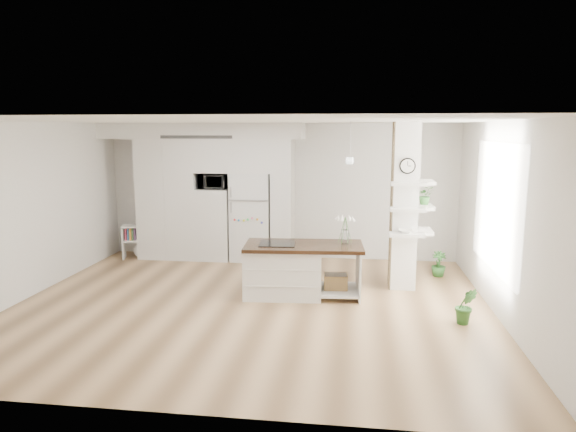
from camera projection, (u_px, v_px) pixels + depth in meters
The scene contains 14 objects.
floor at pixel (251, 305), 7.63m from camera, with size 7.00×6.00×0.01m, color tan.
room at pixel (250, 181), 7.32m from camera, with size 7.04×6.04×2.72m.
cabinet_wall at pixel (206, 184), 10.18m from camera, with size 4.00×0.71×2.70m.
refrigerator at pixel (252, 216), 10.18m from camera, with size 0.78×0.69×1.75m.
column at pixel (410, 207), 8.21m from camera, with size 0.69×0.90×2.70m.
window at pixel (496, 207), 7.23m from camera, with size 2.40×2.40×0.00m, color white.
pendant_light at pixel (370, 163), 7.21m from camera, with size 0.12×0.12×0.10m, color white.
kitchen_island at pixel (291, 268), 8.03m from camera, with size 1.88×0.99×1.39m.
bookshelf at pixel (139, 243), 10.40m from camera, with size 0.64×0.47×0.68m.
floor_plant_a at pixel (466, 306), 6.84m from camera, with size 0.28×0.23×0.51m, color #2F692A.
floor_plant_b at pixel (439, 264), 9.10m from camera, with size 0.25×0.25×0.45m, color #2F692A.
microwave at pixel (213, 181), 10.10m from camera, with size 0.54×0.37×0.30m, color #2D2D2D.
shelf_plant at pixel (425, 195), 8.31m from camera, with size 0.27×0.23×0.30m, color #2F692A.
decor_bowl at pixel (406, 231), 8.05m from camera, with size 0.22×0.22×0.05m, color white.
Camera 1 is at (1.50, -7.17, 2.57)m, focal length 32.00 mm.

